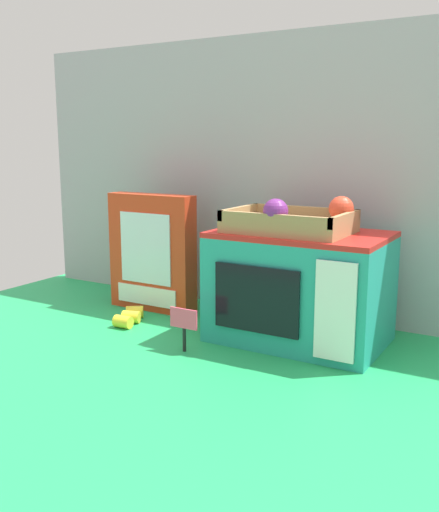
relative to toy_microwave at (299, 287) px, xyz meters
name	(u,v)px	position (x,y,z in m)	size (l,w,h in m)	color
ground_plane	(245,330)	(-0.14, 0.00, -0.13)	(1.70, 1.70, 0.00)	#219E54
display_back_panel	(282,177)	(-0.14, 0.21, 0.24)	(1.61, 0.03, 0.74)	#A0A3A8
toy_microwave	(299,287)	(0.00, 0.00, 0.00)	(0.39, 0.26, 0.26)	teal
food_groups_crate	(293,222)	(-0.01, -0.02, 0.15)	(0.27, 0.19, 0.08)	#A37F51
cookie_set_box	(152,253)	(-0.46, 0.04, 0.03)	(0.26, 0.06, 0.32)	red
price_sign	(184,323)	(-0.19, -0.20, -0.06)	(0.07, 0.01, 0.10)	black
loose_toy_banana	(130,317)	(-0.43, -0.10, -0.11)	(0.08, 0.13, 0.03)	yellow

